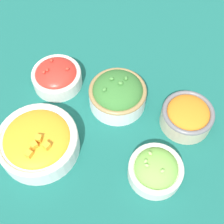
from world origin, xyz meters
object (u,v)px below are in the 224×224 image
bowl_cherry_tomatoes (55,76)px  bowl_lettuce (154,169)px  bowl_carrots (186,115)px  bowl_squash (36,141)px  bowl_broccoli (116,93)px

bowl_cherry_tomatoes → bowl_lettuce: bearing=133.4°
bowl_carrots → bowl_squash: (0.34, 0.07, 0.00)m
bowl_broccoli → bowl_carrots: bearing=160.8°
bowl_carrots → bowl_cherry_tomatoes: (0.32, -0.12, -0.00)m
bowl_broccoli → bowl_lettuce: bearing=113.1°
bowl_squash → bowl_cherry_tomatoes: size_ratio=1.43×
bowl_broccoli → bowl_squash: 0.22m
bowl_carrots → bowl_lettuce: bearing=58.4°
bowl_squash → bowl_cherry_tomatoes: 0.19m
bowl_squash → bowl_broccoli: bearing=-143.9°
bowl_squash → bowl_carrots: bearing=-168.1°
bowl_carrots → bowl_cherry_tomatoes: bearing=-20.1°
bowl_carrots → bowl_cherry_tomatoes: bowl_cherry_tomatoes is taller
bowl_cherry_tomatoes → bowl_squash: bearing=83.6°
bowl_cherry_tomatoes → bowl_broccoli: bearing=158.9°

